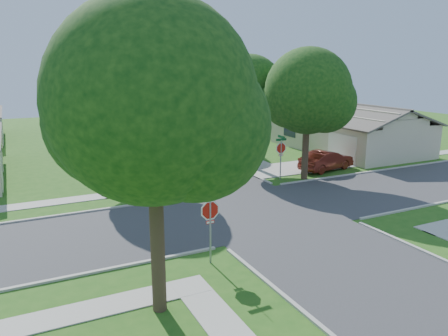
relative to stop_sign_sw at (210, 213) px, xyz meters
name	(u,v)px	position (x,y,z in m)	size (l,w,h in m)	color
ground	(254,210)	(4.70, 4.70, -2.03)	(100.00, 100.00, 0.00)	#275818
road_ns	(254,210)	(4.70, 4.70, -2.03)	(7.00, 100.00, 0.02)	#333335
sidewalk_ne	(185,134)	(10.80, 30.70, -2.01)	(1.20, 40.00, 0.04)	#9E9B91
sidewalk_nw	(69,142)	(-1.40, 30.70, -2.01)	(1.20, 40.00, 0.04)	#9E9B91
driveway	(298,167)	(12.60, 11.80, -2.01)	(8.80, 3.60, 0.05)	#9E9B91
stop_sign_sw	(210,213)	(0.00, 0.00, 0.00)	(1.05, 0.80, 2.98)	gray
stop_sign_ne	(281,150)	(9.40, 9.40, 0.00)	(1.05, 0.80, 2.98)	gray
tree_e_near	(250,91)	(9.45, 13.71, 3.61)	(4.97, 4.80, 8.28)	#38281C
tree_e_mid	(189,78)	(9.46, 25.71, 4.22)	(5.59, 5.40, 9.21)	#38281C
tree_e_far	(150,77)	(9.45, 38.71, 3.95)	(5.17, 5.00, 8.72)	#38281C
tree_w_near	(121,87)	(0.06, 13.71, 4.08)	(5.38, 5.20, 8.97)	#38281C
tree_w_mid	(88,77)	(0.06, 25.71, 4.46)	(5.80, 5.60, 9.56)	#38281C
tree_w_far	(69,83)	(0.05, 38.71, 3.48)	(4.76, 4.60, 8.04)	#38281C
tree_sw_corner	(155,110)	(-2.74, -2.29, 4.23)	(6.21, 6.00, 9.55)	#38281C
tree_ne_corner	(308,95)	(11.06, 8.91, 3.56)	(5.80, 5.60, 8.66)	#38281C
house_ne_near	(347,133)	(20.69, 15.70, -0.51)	(8.42, 13.60, 4.23)	#B1A48C
house_ne_far	(249,113)	(20.69, 33.70, -0.51)	(8.42, 13.60, 4.23)	#B1A48C
car_driveway	(326,160)	(13.89, 10.20, -1.30)	(1.55, 4.46, 1.47)	#5A1A12
car_curb_east	(170,134)	(7.90, 27.11, -1.32)	(1.68, 4.18, 1.42)	black
car_curb_west	(88,124)	(1.70, 38.19, -1.30)	(2.05, 5.05, 1.47)	black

